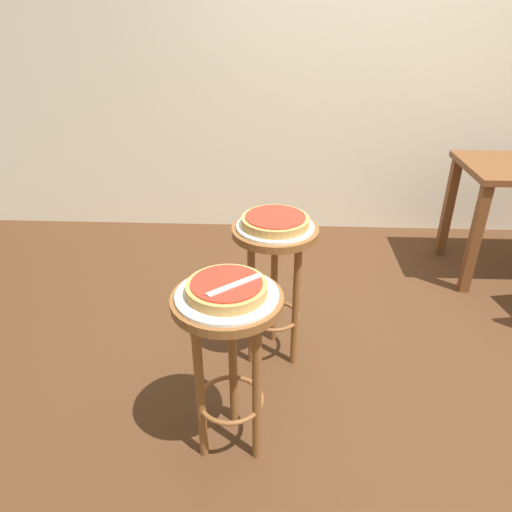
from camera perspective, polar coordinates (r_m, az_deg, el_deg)
ground_plane at (r=2.68m, az=15.12°, el=-11.01°), size 6.00×6.00×0.00m
back_wall at (r=3.73m, az=13.08°, el=25.25°), size 6.00×0.10×3.00m
stool_foreground at (r=1.79m, az=-3.33°, el=-9.96°), size 0.40×0.40×0.74m
serving_plate_foreground at (r=1.68m, az=-3.52°, el=-4.70°), size 0.37×0.37×0.01m
pizza_foreground at (r=1.66m, az=-3.55°, el=-3.88°), size 0.29×0.29×0.05m
stool_middle at (r=2.27m, az=2.24°, el=-0.91°), size 0.40×0.40×0.74m
serving_plate_middle at (r=2.18m, az=2.34°, el=3.58°), size 0.36×0.36×0.01m
pizza_middle at (r=2.17m, az=2.35°, el=4.26°), size 0.31×0.31×0.05m
pizza_server_knife at (r=1.63m, az=-2.59°, el=-3.49°), size 0.18×0.16×0.01m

